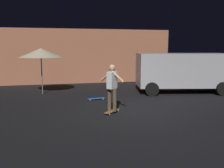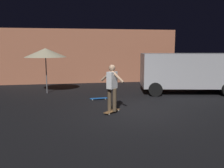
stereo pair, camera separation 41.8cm
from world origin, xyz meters
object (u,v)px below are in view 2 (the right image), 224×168
at_px(skater, 112,84).
at_px(skateboard_ridden, 112,111).
at_px(parked_van, 187,70).
at_px(skateboard_spare, 99,98).
at_px(patio_umbrella, 45,53).

bearing_deg(skater, skateboard_ridden, -90.00).
height_order(parked_van, skateboard_ridden, parked_van).
relative_size(skateboard_ridden, skateboard_spare, 0.87).
height_order(parked_van, skater, parked_van).
bearing_deg(patio_umbrella, skater, -57.37).
bearing_deg(skateboard_spare, patio_umbrella, 141.56).
bearing_deg(skateboard_spare, skateboard_ridden, -84.02).
relative_size(skateboard_spare, skater, 0.48).
relative_size(parked_van, skater, 2.92).
bearing_deg(patio_umbrella, skateboard_spare, -38.44).
distance_m(skateboard_spare, skater, 2.46).
xyz_separation_m(parked_van, skateboard_ridden, (-4.46, -3.18, -1.11)).
relative_size(parked_van, skateboard_ridden, 6.97).
bearing_deg(skateboard_ridden, skateboard_spare, 95.98).
distance_m(parked_van, patio_umbrella, 7.26).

